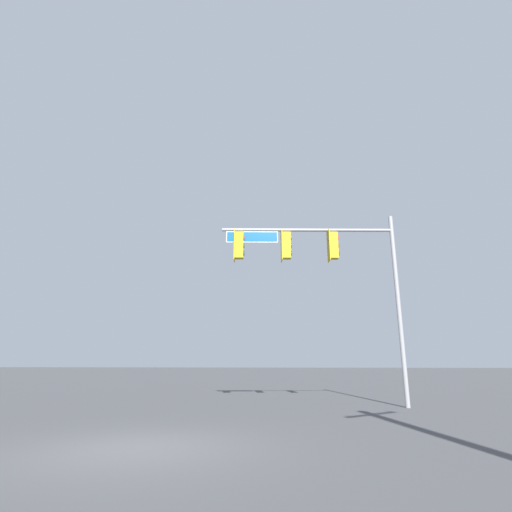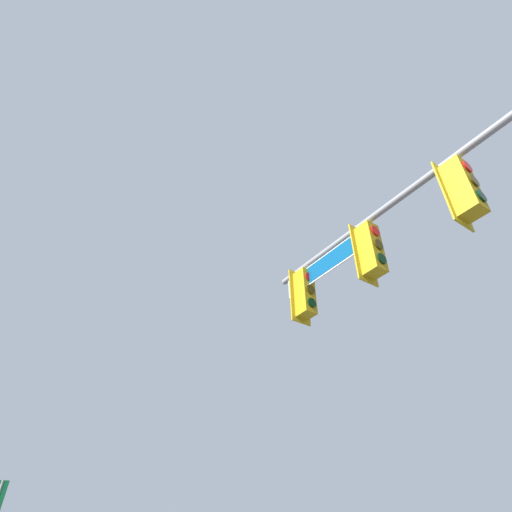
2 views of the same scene
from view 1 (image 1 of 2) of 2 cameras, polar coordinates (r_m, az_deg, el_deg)
The scene contains 2 objects.
ground_plane at distance 8.64m, azimuth -16.99°, elevation -24.91°, with size 400.00×400.00×0.00m, color #474749.
signal_pole_near at distance 16.30m, azimuth 8.42°, elevation -0.29°, with size 6.96×1.62×7.49m.
Camera 1 is at (-3.78, 7.61, 1.54)m, focal length 28.00 mm.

